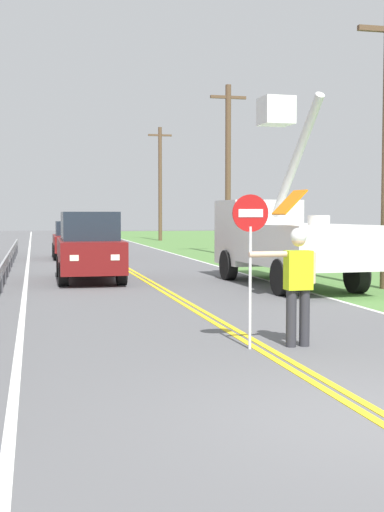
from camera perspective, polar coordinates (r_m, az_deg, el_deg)
The scene contains 12 objects.
centerline_yellow_left at distance 26.41m, azimuth -5.75°, elevation -0.95°, with size 0.11×110.00×0.01m, color yellow.
centerline_yellow_right at distance 26.43m, azimuth -5.37°, elevation -0.94°, with size 0.11×110.00×0.01m, color yellow.
edge_line_right at distance 27.12m, azimuth 2.01°, elevation -0.82°, with size 0.12×110.00×0.01m, color silver.
edge_line_left at distance 26.21m, azimuth -13.39°, elevation -1.06°, with size 0.12×110.00×0.01m, color silver.
flagger_worker at distance 10.73m, azimuth 8.67°, elevation -1.87°, with size 1.09×0.25×1.83m.
stop_sign_paddle at distance 10.40m, azimuth 4.82°, elevation 1.65°, with size 0.56×0.04×2.33m.
utility_bucket_truck at distance 20.10m, azimuth 7.37°, elevation 1.67°, with size 2.67×6.89×5.43m.
oncoming_suv_nearest at distance 21.26m, azimuth -8.45°, elevation 0.81°, with size 1.97×4.63×2.10m.
oncoming_sedan_second at distance 32.25m, azimuth -9.68°, elevation 1.29°, with size 1.94×4.12×1.70m.
utility_pole_mid at distance 34.32m, azimuth 2.98°, elevation 7.33°, with size 1.80×0.28×8.32m.
utility_pole_far at distance 52.92m, azimuth -2.64°, elevation 6.12°, with size 1.80×0.28×8.57m.
guardrail_left_shoulder at distance 22.00m, azimuth -15.06°, elevation -0.59°, with size 0.10×32.00×0.71m.
Camera 1 is at (-3.36, -6.13, 2.04)m, focal length 48.66 mm.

